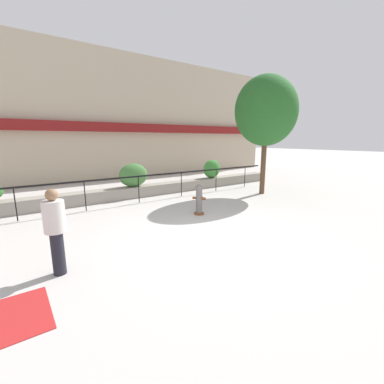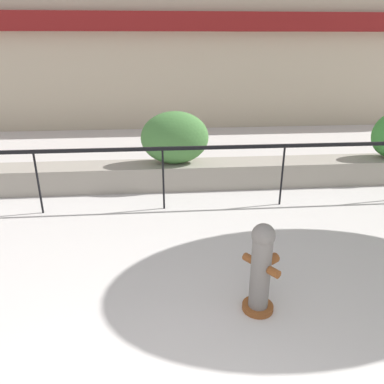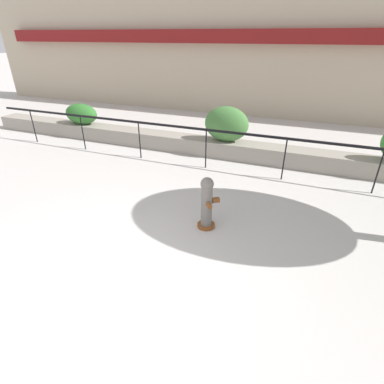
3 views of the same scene
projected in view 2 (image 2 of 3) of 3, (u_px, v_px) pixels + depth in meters
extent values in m
cube|color=tan|center=(157.00, 0.00, 11.83)|extent=(30.00, 1.00, 8.00)
cube|color=maroon|center=(157.00, 21.00, 11.45)|extent=(27.00, 0.36, 0.56)
cube|color=gray|center=(163.00, 175.00, 7.72)|extent=(18.00, 0.70, 0.50)
cube|color=black|center=(162.00, 149.00, 6.37)|extent=(15.00, 0.05, 0.06)
cylinder|color=black|center=(38.00, 182.00, 6.41)|extent=(0.04, 0.04, 1.15)
cylinder|color=black|center=(163.00, 179.00, 6.58)|extent=(0.04, 0.04, 1.15)
cylinder|color=black|center=(282.00, 175.00, 6.75)|extent=(0.04, 0.04, 1.15)
ellipsoid|color=#427538|center=(175.00, 138.00, 7.44)|extent=(1.35, 0.70, 1.06)
cylinder|color=brown|center=(258.00, 307.00, 4.25)|extent=(0.49, 0.49, 0.06)
cylinder|color=slate|center=(260.00, 273.00, 4.07)|extent=(0.31, 0.31, 0.85)
sphere|color=slate|center=(263.00, 235.00, 3.90)|extent=(0.25, 0.25, 0.25)
cylinder|color=brown|center=(272.00, 259.00, 4.14)|extent=(0.18, 0.17, 0.11)
cylinder|color=brown|center=(274.00, 272.00, 3.91)|extent=(0.15, 0.15, 0.09)
cylinder|color=brown|center=(249.00, 258.00, 4.16)|extent=(0.15, 0.15, 0.09)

